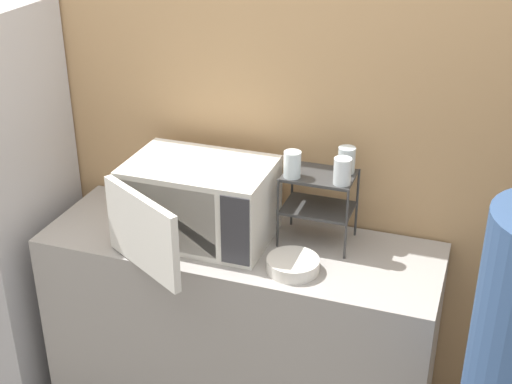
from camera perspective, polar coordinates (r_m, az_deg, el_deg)
wall_back at (r=3.00m, az=0.69°, el=5.77°), size 8.00×0.06×2.60m
counter at (r=3.15m, az=-1.28°, el=-10.97°), size 1.63×0.55×0.88m
microwave at (r=2.88m, az=-4.72°, el=-0.80°), size 0.59×0.63×0.32m
dish_rack at (r=2.83m, az=5.03°, el=-0.11°), size 0.29×0.20×0.30m
glass_front_left at (r=2.74m, az=2.92°, el=2.23°), size 0.07×0.07×0.10m
glass_back_right at (r=2.80m, az=7.26°, el=2.56°), size 0.07×0.07×0.10m
glass_front_right at (r=2.70m, az=6.93°, el=1.67°), size 0.07×0.07×0.10m
bowl at (r=2.72m, az=2.97°, el=-5.85°), size 0.20×0.20×0.05m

